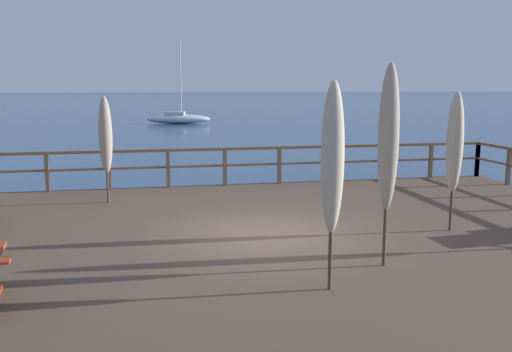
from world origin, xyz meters
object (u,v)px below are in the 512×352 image
object	(u,v)px
patio_umbrella_short_front	(455,143)
patio_umbrella_short_mid	(332,159)
patio_umbrella_tall_back_left	(105,136)
patio_umbrella_short_back	(388,139)
sailboat_distant	(178,118)

from	to	relation	value
patio_umbrella_short_front	patio_umbrella_short_mid	distance (m)	4.22
patio_umbrella_tall_back_left	patio_umbrella_short_front	world-z (taller)	patio_umbrella_short_front
patio_umbrella_short_back	sailboat_distant	distance (m)	44.25
patio_umbrella_tall_back_left	sailboat_distant	world-z (taller)	sailboat_distant
patio_umbrella_short_front	patio_umbrella_short_back	world-z (taller)	patio_umbrella_short_back
patio_umbrella_short_front	sailboat_distant	xyz separation A→B (m)	(-2.80, 42.47, -1.95)
patio_umbrella_short_mid	patio_umbrella_tall_back_left	bearing A→B (deg)	117.49
patio_umbrella_tall_back_left	patio_umbrella_short_back	distance (m)	7.37
patio_umbrella_tall_back_left	patio_umbrella_short_mid	world-z (taller)	patio_umbrella_short_mid
patio_umbrella_tall_back_left	sailboat_distant	size ratio (longest dim) A/B	0.34
patio_umbrella_short_front	patio_umbrella_short_mid	bearing A→B (deg)	-143.09
patio_umbrella_short_front	sailboat_distant	world-z (taller)	sailboat_distant
patio_umbrella_short_mid	sailboat_distant	xyz separation A→B (m)	(0.58, 45.01, -2.06)
patio_umbrella_short_front	patio_umbrella_short_back	size ratio (longest dim) A/B	0.86
sailboat_distant	patio_umbrella_short_back	bearing A→B (deg)	-89.21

